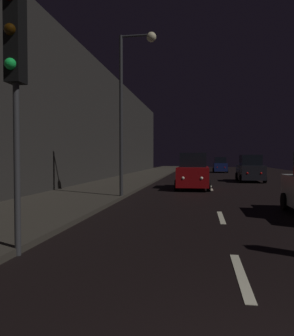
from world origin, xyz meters
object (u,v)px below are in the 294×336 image
Objects in this scene: car_approaching_headlights at (193,172)px; car_distant_taillights at (220,165)px; traffic_light_near_left at (15,57)px; streetlamp_overhead at (131,91)px; car_parked_right_far at (250,169)px.

car_approaching_headlights reaches higher than car_distant_taillights.
streetlamp_overhead reaches higher than traffic_light_near_left.
streetlamp_overhead is at bearing -25.91° from car_approaching_headlights.
car_distant_taillights is (5.65, 28.69, -4.04)m from streetlamp_overhead.
traffic_light_near_left is 0.70× the size of streetlamp_overhead.
car_approaching_headlights is (3.05, 14.41, -2.82)m from traffic_light_near_left.
traffic_light_near_left is 1.24× the size of car_parked_right_far.
traffic_light_near_left is 1.20× the size of car_approaching_headlights.
streetlamp_overhead is at bearing 150.44° from car_parked_right_far.
car_approaching_headlights is 23.30m from car_distant_taillights.
traffic_light_near_left is at bearing 170.92° from car_distant_taillights.
streetlamp_overhead is 1.72× the size of car_approaching_headlights.
car_distant_taillights is 0.93× the size of car_parked_right_far.
car_approaching_headlights is at bearing 147.66° from car_parked_right_far.
traffic_light_near_left is 1.33× the size of car_distant_taillights.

